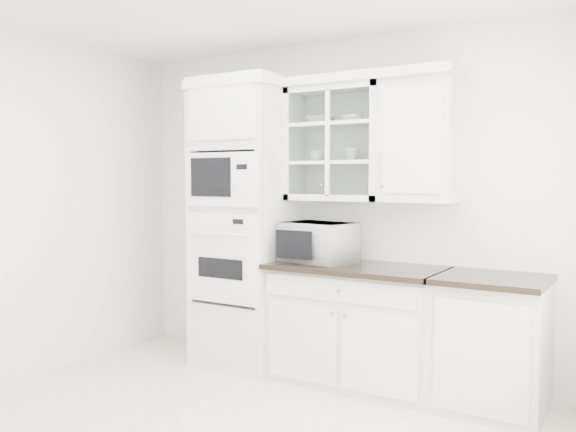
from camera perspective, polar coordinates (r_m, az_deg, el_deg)
The scene contains 12 objects.
room_shell at distance 3.88m, azimuth -3.58°, elevation 6.54°, with size 4.00×3.50×2.70m.
oven_column at distance 5.13m, azimuth -4.02°, elevation -0.67°, with size 0.76×0.68×2.40m.
base_cabinet_run at distance 4.75m, azimuth 6.53°, elevation -10.02°, with size 1.32×0.67×0.92m.
extra_base_cabinet at distance 4.44m, azimuth 18.54°, elevation -11.17°, with size 0.72×0.67×0.92m.
upper_cabinet_glass at distance 4.86m, azimuth 4.65°, elevation 6.77°, with size 0.80×0.33×0.90m.
upper_cabinet_solid at distance 4.59m, azimuth 12.23°, elevation 6.89°, with size 0.55×0.33×0.90m, color silver.
crown_molding at distance 4.94m, azimuth 3.44°, elevation 12.38°, with size 2.14×0.38×0.07m, color silver.
countertop_microwave at distance 4.78m, azimuth 2.97°, elevation -2.46°, with size 0.54×0.45×0.31m, color white.
bowl_a at distance 4.93m, azimuth 3.08°, elevation 8.94°, with size 0.24×0.24×0.06m, color white.
bowl_b at distance 4.80m, azimuth 6.02°, elevation 9.05°, with size 0.17×0.17×0.05m, color white.
cup_a at distance 4.94m, azimuth 2.76°, elevation 5.60°, with size 0.11×0.11×0.09m, color white.
cup_b at distance 4.81m, azimuth 6.01°, elevation 5.73°, with size 0.11×0.11×0.10m, color white.
Camera 1 is at (2.24, -2.74, 1.58)m, focal length 38.00 mm.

